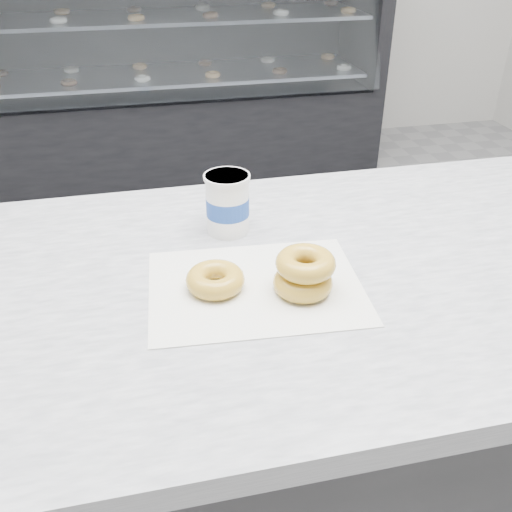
{
  "coord_description": "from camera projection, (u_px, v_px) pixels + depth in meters",
  "views": [
    {
      "loc": [
        -0.29,
        -1.38,
        1.42
      ],
      "look_at": [
        -0.12,
        -0.59,
        0.93
      ],
      "focal_mm": 40.0,
      "sensor_mm": 36.0,
      "label": 1
    }
  ],
  "objects": [
    {
      "name": "counter",
      "position": [
        311.0,
        445.0,
        1.21
      ],
      "size": [
        3.06,
        0.76,
        0.9
      ],
      "color": "#333335",
      "rests_on": "ground"
    },
    {
      "name": "wax_paper",
      "position": [
        256.0,
        287.0,
        0.92
      ],
      "size": [
        0.36,
        0.28,
        0.0
      ],
      "primitive_type": "cube",
      "rotation": [
        0.0,
        0.0,
        -0.07
      ],
      "color": "silver",
      "rests_on": "counter"
    },
    {
      "name": "donut_single",
      "position": [
        215.0,
        280.0,
        0.9
      ],
      "size": [
        0.11,
        0.11,
        0.03
      ],
      "primitive_type": "torus",
      "rotation": [
        0.0,
        0.0,
        -0.15
      ],
      "color": "gold",
      "rests_on": "wax_paper"
    },
    {
      "name": "donut_stack",
      "position": [
        304.0,
        273.0,
        0.89
      ],
      "size": [
        0.12,
        0.12,
        0.07
      ],
      "color": "gold",
      "rests_on": "wax_paper"
    },
    {
      "name": "coffee_cup",
      "position": [
        228.0,
        203.0,
        1.05
      ],
      "size": [
        0.1,
        0.1,
        0.11
      ],
      "rotation": [
        0.0,
        0.0,
        -0.39
      ],
      "color": "white",
      "rests_on": "counter"
    },
    {
      "name": "display_case",
      "position": [
        176.0,
        89.0,
        3.45
      ],
      "size": [
        2.4,
        0.74,
        1.25
      ],
      "color": "black",
      "rests_on": "ground"
    },
    {
      "name": "ground",
      "position": [
        251.0,
        397.0,
        1.94
      ],
      "size": [
        5.0,
        5.0,
        0.0
      ],
      "primitive_type": "plane",
      "color": "gray",
      "rests_on": "ground"
    }
  ]
}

